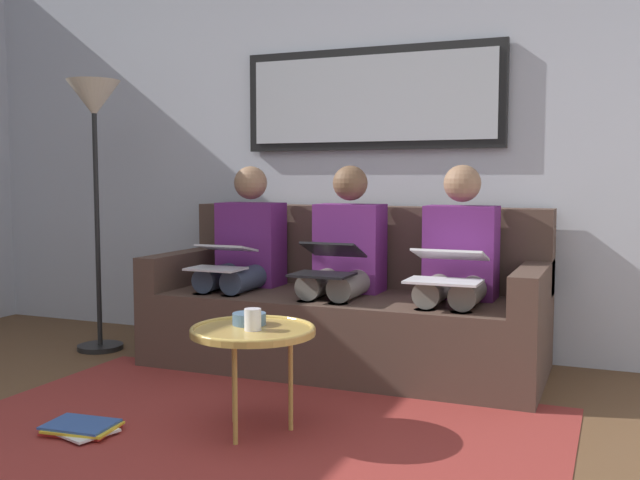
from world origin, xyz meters
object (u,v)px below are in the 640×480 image
(framed_mirror, at_px, (371,99))
(laptop_silver, at_px, (222,257))
(person_left, at_px, (457,265))
(laptop_white, at_px, (447,266))
(couch, at_px, (348,310))
(standing_lamp, at_px, (95,128))
(cup, at_px, (253,319))
(person_middle, at_px, (344,260))
(coffee_table, at_px, (253,332))
(person_right, at_px, (243,255))
(magazine_stack, at_px, (81,428))
(bowl, at_px, (249,319))
(laptop_black, at_px, (329,260))

(framed_mirror, height_order, laptop_silver, framed_mirror)
(person_left, distance_m, laptop_white, 0.24)
(couch, height_order, standing_lamp, standing_lamp)
(cup, distance_m, person_middle, 1.19)
(cup, bearing_deg, couch, -87.95)
(coffee_table, bearing_deg, person_middle, -88.55)
(laptop_white, bearing_deg, framed_mirror, -47.37)
(coffee_table, xyz_separation_m, person_right, (0.67, -1.15, 0.18))
(couch, distance_m, framed_mirror, 1.30)
(magazine_stack, bearing_deg, person_right, -89.77)
(magazine_stack, distance_m, standing_lamp, 2.05)
(bowl, relative_size, person_right, 0.13)
(framed_mirror, distance_m, cup, 1.95)
(laptop_white, relative_size, laptop_silver, 1.15)
(bowl, distance_m, person_left, 1.28)
(framed_mirror, relative_size, standing_lamp, 0.99)
(couch, bearing_deg, person_middle, 90.00)
(standing_lamp, bearing_deg, cup, 148.41)
(person_left, xyz_separation_m, laptop_white, (0.00, 0.24, 0.02))
(person_right, bearing_deg, framed_mirror, -144.47)
(person_middle, distance_m, laptop_silver, 0.69)
(laptop_black, distance_m, person_right, 0.68)
(framed_mirror, xyz_separation_m, person_right, (0.64, 0.46, -0.94))
(bowl, bearing_deg, standing_lamp, -30.04)
(laptop_black, bearing_deg, magazine_stack, 62.28)
(couch, relative_size, person_left, 1.93)
(framed_mirror, distance_m, person_middle, 1.05)
(magazine_stack, bearing_deg, cup, -159.28)
(framed_mirror, height_order, person_left, framed_mirror)
(person_left, xyz_separation_m, standing_lamp, (2.19, 0.20, 0.76))
(couch, height_order, coffee_table, couch)
(person_middle, relative_size, standing_lamp, 0.69)
(person_left, bearing_deg, laptop_white, 90.00)
(couch, relative_size, person_middle, 1.93)
(couch, height_order, cup, couch)
(person_left, xyz_separation_m, laptop_black, (0.64, 0.23, 0.02))
(couch, xyz_separation_m, coffee_table, (-0.03, 1.22, 0.12))
(framed_mirror, xyz_separation_m, standing_lamp, (1.55, 0.66, -0.18))
(laptop_white, distance_m, person_right, 1.30)
(standing_lamp, bearing_deg, magazine_stack, 126.50)
(cup, distance_m, person_right, 1.37)
(framed_mirror, distance_m, laptop_silver, 1.33)
(bowl, bearing_deg, cup, 124.98)
(person_right, bearing_deg, cup, 120.13)
(person_left, distance_m, person_right, 1.28)
(person_right, bearing_deg, laptop_silver, 90.00)
(framed_mirror, xyz_separation_m, person_left, (-0.64, 0.46, -0.94))
(couch, height_order, laptop_white, couch)
(laptop_silver, bearing_deg, laptop_black, -178.01)
(laptop_black, relative_size, standing_lamp, 0.24)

